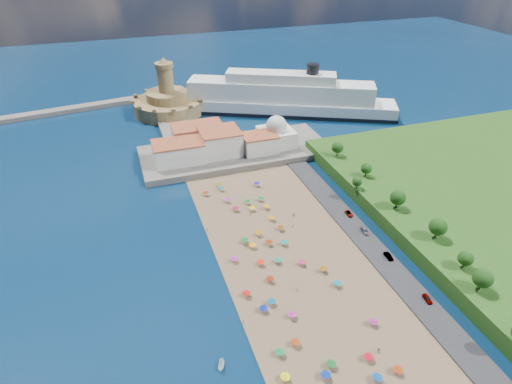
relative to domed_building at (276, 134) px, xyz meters
name	(u,v)px	position (x,y,z in m)	size (l,w,h in m)	color
ground	(268,250)	(-30.00, -71.00, -8.97)	(700.00, 700.00, 0.00)	#071938
terrace	(236,152)	(-20.00, 2.00, -7.47)	(90.00, 36.00, 3.00)	#59544C
jetty	(178,130)	(-42.00, 37.00, -7.77)	(18.00, 70.00, 2.40)	#59544C
waterfront_buildings	(208,143)	(-33.05, 2.64, -1.10)	(57.00, 29.00, 11.00)	silver
domed_building	(276,134)	(0.00, 0.00, 0.00)	(16.00, 16.00, 15.00)	silver
fortress	(168,102)	(-42.00, 67.00, -2.29)	(40.00, 40.00, 32.40)	tan
cruise_ship	(280,98)	(20.39, 46.16, -0.31)	(129.31, 76.12, 29.25)	black
beach_parasols	(280,270)	(-30.71, -83.67, -6.83)	(32.30, 114.48, 2.20)	gray
beachgoers	(276,270)	(-31.57, -81.97, -7.84)	(34.37, 73.87, 1.89)	tan
parked_cars	(376,243)	(6.00, -80.84, -7.61)	(2.39, 50.70, 1.39)	gray
hillside_trees	(412,213)	(19.49, -79.83, 1.13)	(13.63, 110.60, 7.58)	#382314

